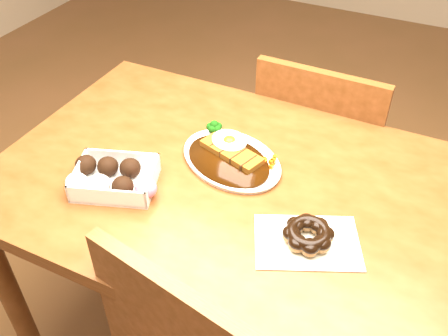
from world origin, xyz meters
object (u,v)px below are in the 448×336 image
at_px(donut_box, 113,177).
at_px(pon_de_ring, 308,235).
at_px(katsu_curry_plate, 231,156).
at_px(table, 232,208).
at_px(chair_far, 320,155).

relative_size(donut_box, pon_de_ring, 0.87).
xyz_separation_m(donut_box, pon_de_ring, (0.48, 0.03, -0.00)).
bearing_deg(pon_de_ring, katsu_curry_plate, 145.70).
distance_m(table, donut_box, 0.32).
bearing_deg(chair_far, donut_box, 64.14).
relative_size(katsu_curry_plate, donut_box, 1.45).
height_order(table, donut_box, donut_box).
xyz_separation_m(chair_far, pon_de_ring, (0.14, -0.65, 0.29)).
relative_size(table, pon_de_ring, 4.43).
bearing_deg(chair_far, katsu_curry_plate, 75.42).
xyz_separation_m(katsu_curry_plate, pon_de_ring, (0.27, -0.18, 0.01)).
distance_m(katsu_curry_plate, pon_de_ring, 0.33).
distance_m(donut_box, pon_de_ring, 0.49).
xyz_separation_m(table, pon_de_ring, (0.23, -0.12, 0.12)).
xyz_separation_m(table, donut_box, (-0.25, -0.15, 0.13)).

